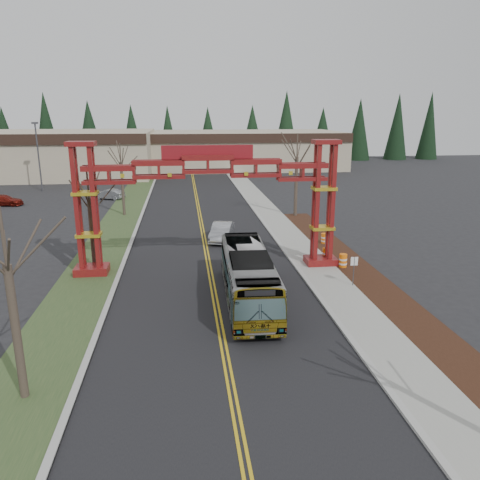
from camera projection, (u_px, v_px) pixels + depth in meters
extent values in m
plane|color=black|center=(242.00, 445.00, 15.55)|extent=(200.00, 200.00, 0.00)
cube|color=black|center=(205.00, 243.00, 39.48)|extent=(12.00, 110.00, 0.02)
cube|color=gold|center=(203.00, 243.00, 39.46)|extent=(0.12, 100.00, 0.01)
cube|color=gold|center=(206.00, 243.00, 39.49)|extent=(0.12, 100.00, 0.01)
cube|color=#A7A7A2|center=(276.00, 240.00, 40.18)|extent=(0.30, 110.00, 0.15)
cube|color=gray|center=(293.00, 239.00, 40.35)|extent=(2.60, 110.00, 0.14)
cube|color=black|center=(399.00, 307.00, 26.30)|extent=(2.60, 50.00, 0.12)
cube|color=#2D4522|center=(108.00, 246.00, 38.54)|extent=(4.00, 110.00, 0.08)
cube|color=#A7A7A2|center=(131.00, 244.00, 38.74)|extent=(0.30, 110.00, 0.15)
cube|color=maroon|center=(92.00, 270.00, 31.77)|extent=(2.20, 1.60, 0.60)
cube|color=maroon|center=(77.00, 209.00, 30.23)|extent=(0.28, 0.28, 8.00)
cube|color=maroon|center=(94.00, 209.00, 30.36)|extent=(0.28, 0.28, 8.00)
cube|color=maroon|center=(79.00, 207.00, 30.90)|extent=(0.28, 0.28, 8.00)
cube|color=maroon|center=(96.00, 207.00, 31.03)|extent=(0.28, 0.28, 8.00)
cube|color=gold|center=(89.00, 235.00, 31.10)|extent=(1.60, 1.10, 0.22)
cube|color=gold|center=(85.00, 193.00, 30.36)|extent=(1.60, 1.10, 0.22)
cube|color=maroon|center=(81.00, 144.00, 29.53)|extent=(1.80, 1.20, 0.30)
cube|color=maroon|center=(321.00, 261.00, 33.64)|extent=(2.20, 1.60, 0.60)
cube|color=maroon|center=(317.00, 204.00, 32.10)|extent=(0.28, 0.28, 8.00)
cube|color=maroon|center=(333.00, 203.00, 32.23)|extent=(0.28, 0.28, 8.00)
cube|color=maroon|center=(314.00, 202.00, 32.77)|extent=(0.28, 0.28, 8.00)
cube|color=maroon|center=(330.00, 201.00, 32.90)|extent=(0.28, 0.28, 8.00)
cube|color=gold|center=(322.00, 228.00, 32.98)|extent=(1.60, 1.10, 0.22)
cube|color=gold|center=(324.00, 188.00, 32.24)|extent=(1.60, 1.10, 0.22)
cube|color=maroon|center=(326.00, 142.00, 31.40)|extent=(1.80, 1.20, 0.30)
cube|color=maroon|center=(208.00, 162.00, 30.80)|extent=(16.00, 0.90, 1.00)
cube|color=maroon|center=(208.00, 176.00, 31.03)|extent=(16.00, 0.90, 0.60)
cube|color=maroon|center=(207.00, 152.00, 30.62)|extent=(6.00, 0.25, 0.90)
cube|color=#BAAD8E|center=(16.00, 154.00, 79.96)|extent=(46.00, 22.00, 7.50)
cube|color=#BAAD8E|center=(241.00, 149.00, 92.37)|extent=(38.00, 20.00, 7.00)
cube|color=black|center=(249.00, 138.00, 81.99)|extent=(38.00, 0.40, 1.60)
cone|color=black|center=(6.00, 133.00, 97.44)|extent=(5.60, 5.60, 13.00)
cylinder|color=#382D26|center=(10.00, 160.00, 98.95)|extent=(0.80, 0.80, 1.60)
cone|color=black|center=(48.00, 132.00, 98.44)|extent=(5.60, 5.60, 13.00)
cylinder|color=#382D26|center=(51.00, 160.00, 99.95)|extent=(0.80, 0.80, 1.60)
cone|color=black|center=(90.00, 132.00, 99.43)|extent=(5.60, 5.60, 13.00)
cylinder|color=#382D26|center=(92.00, 159.00, 100.94)|extent=(0.80, 0.80, 1.60)
cone|color=black|center=(131.00, 132.00, 100.42)|extent=(5.60, 5.60, 13.00)
cylinder|color=#382D26|center=(132.00, 159.00, 101.94)|extent=(0.80, 0.80, 1.60)
cone|color=black|center=(171.00, 132.00, 101.42)|extent=(5.60, 5.60, 13.00)
cylinder|color=#382D26|center=(172.00, 158.00, 102.93)|extent=(0.80, 0.80, 1.60)
cone|color=black|center=(210.00, 132.00, 102.41)|extent=(5.60, 5.60, 13.00)
cylinder|color=#382D26|center=(210.00, 158.00, 103.92)|extent=(0.80, 0.80, 1.60)
cone|color=black|center=(248.00, 131.00, 103.41)|extent=(5.60, 5.60, 13.00)
cylinder|color=#382D26|center=(248.00, 157.00, 104.92)|extent=(0.80, 0.80, 1.60)
cone|color=black|center=(286.00, 131.00, 104.40)|extent=(5.60, 5.60, 13.00)
cylinder|color=#382D26|center=(285.00, 157.00, 105.91)|extent=(0.80, 0.80, 1.60)
cone|color=black|center=(323.00, 131.00, 105.40)|extent=(5.60, 5.60, 13.00)
cylinder|color=#382D26|center=(321.00, 157.00, 106.91)|extent=(0.80, 0.80, 1.60)
cone|color=black|center=(359.00, 131.00, 106.39)|extent=(5.60, 5.60, 13.00)
cylinder|color=#382D26|center=(357.00, 156.00, 107.90)|extent=(0.80, 0.80, 1.60)
cone|color=black|center=(394.00, 131.00, 107.39)|extent=(5.60, 5.60, 13.00)
cylinder|color=#382D26|center=(392.00, 156.00, 108.90)|extent=(0.80, 0.80, 1.60)
cone|color=black|center=(429.00, 131.00, 108.38)|extent=(5.60, 5.60, 13.00)
cylinder|color=#382D26|center=(427.00, 155.00, 109.89)|extent=(0.80, 0.80, 1.60)
imported|color=#ADB0B5|center=(248.00, 276.00, 26.98)|extent=(2.91, 10.96, 3.03)
imported|color=#A5A8AD|center=(222.00, 232.00, 40.09)|extent=(2.67, 4.86, 1.52)
imported|color=maroon|center=(3.00, 200.00, 55.01)|extent=(4.56, 2.25, 1.28)
imported|color=gray|center=(109.00, 194.00, 58.98)|extent=(4.13, 2.81, 1.29)
cylinder|color=#382D26|center=(16.00, 334.00, 17.40)|extent=(0.32, 0.32, 5.42)
cylinder|color=#382D26|center=(3.00, 238.00, 16.41)|extent=(0.12, 0.12, 2.22)
cylinder|color=#382D26|center=(92.00, 236.00, 32.22)|extent=(0.31, 0.31, 4.88)
cylinder|color=#382D26|center=(88.00, 187.00, 31.32)|extent=(0.12, 0.12, 2.13)
cylinder|color=#382D26|center=(123.00, 189.00, 49.25)|extent=(0.29, 0.29, 5.67)
cylinder|color=#382D26|center=(120.00, 153.00, 48.26)|extent=(0.11, 0.11, 2.02)
cylinder|color=#382D26|center=(296.00, 187.00, 48.61)|extent=(0.35, 0.35, 6.25)
cylinder|color=#382D26|center=(297.00, 146.00, 47.49)|extent=(0.13, 0.13, 2.38)
cylinder|color=#3F3F44|center=(39.00, 158.00, 64.25)|extent=(0.20, 0.20, 9.14)
cube|color=#3F3F44|center=(35.00, 123.00, 63.01)|extent=(0.81, 0.41, 0.25)
cylinder|color=#3F3F44|center=(354.00, 272.00, 29.25)|extent=(0.05, 0.05, 2.00)
cube|color=white|center=(354.00, 261.00, 29.06)|extent=(0.46, 0.06, 0.54)
cylinder|color=orange|center=(343.00, 261.00, 32.92)|extent=(0.55, 0.55, 1.05)
cylinder|color=white|center=(343.00, 259.00, 32.88)|extent=(0.57, 0.57, 0.13)
cylinder|color=white|center=(343.00, 263.00, 32.96)|extent=(0.57, 0.57, 0.13)
cylinder|color=orange|center=(326.00, 255.00, 34.18)|extent=(0.58, 0.58, 1.11)
cylinder|color=white|center=(326.00, 253.00, 34.14)|extent=(0.60, 0.60, 0.13)
cylinder|color=white|center=(326.00, 258.00, 34.23)|extent=(0.60, 0.60, 0.13)
cylinder|color=orange|center=(324.00, 239.00, 38.87)|extent=(0.50, 0.50, 0.96)
cylinder|color=white|center=(324.00, 237.00, 38.83)|extent=(0.52, 0.52, 0.12)
cylinder|color=white|center=(324.00, 241.00, 38.91)|extent=(0.52, 0.52, 0.12)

